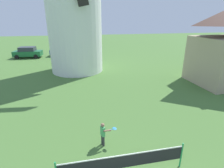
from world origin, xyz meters
TOP-DOWN VIEW (x-y plane):
  - tennis_net at (0.03, 1.57)m, footprint 4.67×0.06m
  - player_far at (-0.40, 3.42)m, footprint 0.75×0.38m
  - parked_car_green at (-8.18, 24.47)m, footprint 3.99×2.19m
  - parked_car_blue at (-2.84, 24.80)m, footprint 4.70×2.50m

SIDE VIEW (x-z plane):
  - player_far at x=-0.40m, z-range 0.08..1.23m
  - tennis_net at x=0.03m, z-range 0.13..1.23m
  - parked_car_green at x=-8.18m, z-range 0.03..1.59m
  - parked_car_blue at x=-2.84m, z-range 0.03..1.59m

